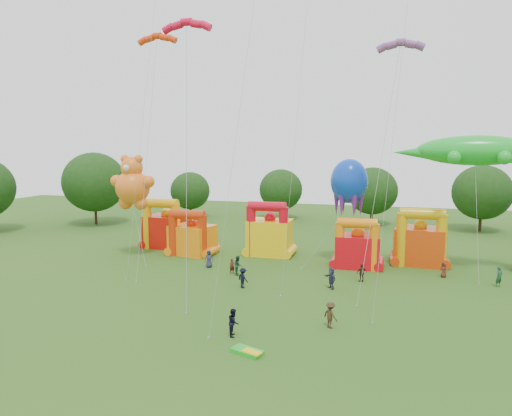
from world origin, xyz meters
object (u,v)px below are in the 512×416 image
(bouncy_castle_2, at_px, (269,234))
(teddy_bear_kite, at_px, (136,212))
(octopus_kite, at_px, (336,214))
(bouncy_castle_0, at_px, (166,229))
(spectator_4, at_px, (362,273))
(spectator_0, at_px, (209,259))
(gecko_kite, at_px, (476,159))

(bouncy_castle_2, relative_size, teddy_bear_kite, 0.54)
(teddy_bear_kite, xyz_separation_m, octopus_kite, (22.10, 3.92, 0.08))
(bouncy_castle_2, bearing_deg, teddy_bear_kite, -155.17)
(bouncy_castle_0, height_order, bouncy_castle_2, bouncy_castle_2)
(octopus_kite, xyz_separation_m, spectator_4, (3.16, -5.85, -4.77))
(teddy_bear_kite, height_order, spectator_4, teddy_bear_kite)
(bouncy_castle_2, bearing_deg, bouncy_castle_0, 178.14)
(bouncy_castle_2, distance_m, spectator_0, 9.02)
(bouncy_castle_2, xyz_separation_m, teddy_bear_kite, (-14.01, -6.48, 3.06))
(bouncy_castle_2, bearing_deg, gecko_kite, -5.37)
(bouncy_castle_2, relative_size, gecko_kite, 0.45)
(bouncy_castle_2, xyz_separation_m, octopus_kite, (8.09, -2.56, 3.15))
(bouncy_castle_2, height_order, spectator_4, bouncy_castle_2)
(teddy_bear_kite, xyz_separation_m, spectator_0, (9.16, -0.97, -4.61))
(teddy_bear_kite, relative_size, octopus_kite, 1.04)
(bouncy_castle_0, bearing_deg, octopus_kite, -7.81)
(teddy_bear_kite, distance_m, spectator_0, 10.30)
(gecko_kite, distance_m, spectator_0, 29.23)
(bouncy_castle_0, height_order, teddy_bear_kite, teddy_bear_kite)
(gecko_kite, xyz_separation_m, octopus_kite, (-13.70, -0.51, -6.05))
(gecko_kite, relative_size, spectator_0, 7.73)
(bouncy_castle_2, relative_size, spectator_0, 3.44)
(bouncy_castle_0, bearing_deg, gecko_kite, -4.01)
(spectator_4, bearing_deg, teddy_bear_kite, -35.94)
(spectator_0, bearing_deg, bouncy_castle_2, 38.95)
(bouncy_castle_0, bearing_deg, teddy_bear_kite, -91.07)
(octopus_kite, height_order, spectator_4, octopus_kite)
(octopus_kite, relative_size, spectator_0, 6.11)
(teddy_bear_kite, height_order, gecko_kite, gecko_kite)
(teddy_bear_kite, height_order, octopus_kite, teddy_bear_kite)
(gecko_kite, height_order, octopus_kite, gecko_kite)
(bouncy_castle_0, xyz_separation_m, spectator_4, (25.13, -8.86, -1.57))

